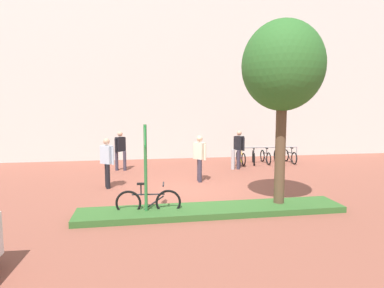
{
  "coord_description": "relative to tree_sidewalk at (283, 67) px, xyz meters",
  "views": [
    {
      "loc": [
        -1.73,
        -10.66,
        2.79
      ],
      "look_at": [
        0.33,
        1.66,
        1.36
      ],
      "focal_mm": 30.82,
      "sensor_mm": 36.0,
      "label": 1
    }
  ],
  "objects": [
    {
      "name": "ground_plane",
      "position": [
        -2.08,
        2.35,
        -3.81
      ],
      "size": [
        60.0,
        60.0,
        0.0
      ],
      "primitive_type": "plane",
      "color": "brown"
    },
    {
      "name": "building_facade",
      "position": [
        -2.08,
        9.74,
        1.19
      ],
      "size": [
        28.0,
        1.2,
        10.0
      ],
      "primitive_type": "cube",
      "color": "silver",
      "rests_on": "ground"
    },
    {
      "name": "planter_strip",
      "position": [
        -1.9,
        -0.13,
        -3.73
      ],
      "size": [
        7.0,
        1.1,
        0.16
      ],
      "primitive_type": "cube",
      "color": "#336028",
      "rests_on": "ground"
    },
    {
      "name": "tree_sidewalk",
      "position": [
        0.0,
        0.0,
        0.0
      ],
      "size": [
        2.16,
        2.16,
        5.05
      ],
      "color": "brown",
      "rests_on": "ground"
    },
    {
      "name": "parking_sign_post",
      "position": [
        -3.62,
        -0.13,
        -2.27
      ],
      "size": [
        0.08,
        0.36,
        2.35
      ],
      "color": "#2D7238",
      "rests_on": "ground"
    },
    {
      "name": "bike_at_sign",
      "position": [
        -3.56,
        -0.0,
        -3.46
      ],
      "size": [
        1.68,
        0.42,
        0.86
      ],
      "color": "black",
      "rests_on": "ground"
    },
    {
      "name": "bike_rack_cluster",
      "position": [
        2.4,
        6.87,
        -3.46
      ],
      "size": [
        3.21,
        1.63,
        0.83
      ],
      "color": "#99999E",
      "rests_on": "ground"
    },
    {
      "name": "bollard_steel",
      "position": [
        0.36,
        5.65,
        -3.36
      ],
      "size": [
        0.16,
        0.16,
        0.9
      ],
      "primitive_type": "cylinder",
      "color": "#ADADB2",
      "rests_on": "ground"
    },
    {
      "name": "person_shirt_white",
      "position": [
        -1.55,
        3.55,
        -2.83
      ],
      "size": [
        0.44,
        0.49,
        1.72
      ],
      "color": "#383342",
      "rests_on": "ground"
    },
    {
      "name": "person_casual_tan",
      "position": [
        -4.84,
        3.12,
        -2.83
      ],
      "size": [
        0.5,
        0.43,
        1.72
      ],
      "color": "black",
      "rests_on": "ground"
    },
    {
      "name": "person_suited_dark",
      "position": [
        -4.55,
        6.21,
        -2.83
      ],
      "size": [
        0.49,
        0.46,
        1.72
      ],
      "color": "#383342",
      "rests_on": "ground"
    },
    {
      "name": "person_suited_navy",
      "position": [
        0.68,
        5.79,
        -2.83
      ],
      "size": [
        0.42,
        0.53,
        1.72
      ],
      "color": "#383342",
      "rests_on": "ground"
    }
  ]
}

